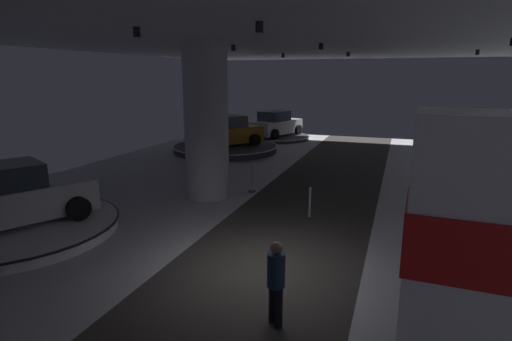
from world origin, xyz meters
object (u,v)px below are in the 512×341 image
object	(u,v)px
display_platform_near_left	(15,228)
display_platform_deep_right	(476,147)
display_car_far_left	(226,132)
column_left	(206,122)
display_car_deep_left	(275,125)
display_car_near_left	(10,197)
display_platform_far_left	(225,148)
pickup_truck_deep_right	(480,130)
display_platform_deep_left	(275,137)
visitor_walking_near	(276,278)

from	to	relation	value
display_platform_near_left	display_platform_deep_right	distance (m)	24.22
display_car_far_left	display_platform_deep_right	world-z (taller)	display_car_far_left
column_left	display_car_deep_left	bearing A→B (deg)	96.98
display_car_deep_left	display_car_near_left	xyz separation A→B (m)	(-1.75, -19.38, 0.07)
column_left	display_car_near_left	size ratio (longest dim) A/B	1.21
display_platform_far_left	pickup_truck_deep_right	xyz separation A→B (m)	(14.02, 5.41, 0.98)
display_car_far_left	display_car_deep_left	bearing A→B (deg)	76.89
display_platform_deep_left	display_platform_far_left	xyz separation A→B (m)	(-1.33, -5.65, 0.07)
display_car_deep_left	pickup_truck_deep_right	bearing A→B (deg)	-0.93
display_platform_deep_left	display_platform_near_left	world-z (taller)	display_platform_near_left
column_left	pickup_truck_deep_right	size ratio (longest dim) A/B	1.01
display_platform_deep_left	display_car_deep_left	bearing A→B (deg)	-108.88
display_platform_deep_left	display_car_near_left	xyz separation A→B (m)	(-1.76, -19.41, 0.95)
display_platform_near_left	display_platform_deep_right	world-z (taller)	display_platform_near_left
display_platform_deep_left	display_platform_deep_right	size ratio (longest dim) A/B	0.84
display_platform_deep_left	display_platform_far_left	bearing A→B (deg)	-103.28
display_platform_far_left	visitor_walking_near	size ratio (longest dim) A/B	3.84
display_car_deep_left	pickup_truck_deep_right	world-z (taller)	pickup_truck_deep_right
display_car_near_left	visitor_walking_near	xyz separation A→B (m)	(8.18, -1.64, -0.18)
display_car_deep_left	display_car_far_left	bearing A→B (deg)	-103.11
pickup_truck_deep_right	column_left	bearing A→B (deg)	-128.18
display_car_far_left	display_platform_deep_right	size ratio (longest dim) A/B	0.77
display_platform_far_left	display_platform_deep_right	bearing A→B (deg)	22.27
display_car_deep_left	display_platform_near_left	size ratio (longest dim) A/B	0.81
column_left	display_car_deep_left	xyz separation A→B (m)	(-1.73, 14.14, -1.74)
column_left	pickup_truck_deep_right	bearing A→B (deg)	51.82
display_car_far_left	display_car_near_left	bearing A→B (deg)	-91.85
display_platform_near_left	display_platform_deep_left	bearing A→B (deg)	84.86
column_left	display_car_near_left	bearing A→B (deg)	-123.62
display_car_deep_left	display_platform_far_left	xyz separation A→B (m)	(-1.32, -5.62, -0.80)
display_car_far_left	pickup_truck_deep_right	xyz separation A→B (m)	(14.00, 5.39, 0.05)
display_car_far_left	visitor_walking_near	world-z (taller)	display_car_far_left
display_car_near_left	column_left	bearing A→B (deg)	56.38
display_platform_far_left	pickup_truck_deep_right	distance (m)	15.06
display_car_near_left	display_platform_deep_left	bearing A→B (deg)	84.83
display_car_deep_left	display_platform_far_left	world-z (taller)	display_car_deep_left
display_car_deep_left	display_car_near_left	bearing A→B (deg)	-95.15
display_car_far_left	display_platform_deep_right	distance (m)	15.13
display_car_deep_left	display_platform_near_left	world-z (taller)	display_car_deep_left
display_car_near_left	pickup_truck_deep_right	xyz separation A→B (m)	(14.44, 19.17, 0.10)
display_car_deep_left	display_platform_far_left	size ratio (longest dim) A/B	0.75
display_platform_near_left	display_car_near_left	xyz separation A→B (m)	(-0.01, -0.03, 0.91)
display_platform_near_left	display_car_far_left	distance (m)	13.80
display_car_deep_left	display_platform_deep_right	world-z (taller)	display_car_deep_left
display_platform_far_left	display_platform_near_left	bearing A→B (deg)	-91.72
visitor_walking_near	display_car_deep_left	bearing A→B (deg)	107.02
display_platform_near_left	visitor_walking_near	world-z (taller)	visitor_walking_near
column_left	display_car_far_left	size ratio (longest dim) A/B	1.25
display_car_deep_left	pickup_truck_deep_right	xyz separation A→B (m)	(12.69, -0.21, 0.18)
display_platform_far_left	display_car_near_left	bearing A→B (deg)	-91.77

